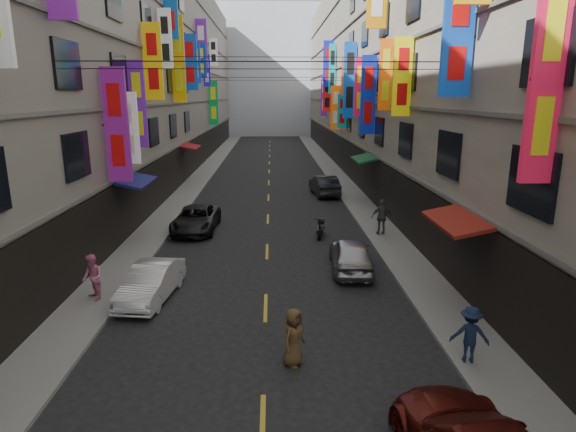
{
  "coord_description": "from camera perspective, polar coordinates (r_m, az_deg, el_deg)",
  "views": [
    {
      "loc": [
        0.24,
        2.99,
        6.95
      ],
      "look_at": [
        0.57,
        12.5,
        4.56
      ],
      "focal_mm": 30.0,
      "sensor_mm": 36.0,
      "label": 1
    }
  ],
  "objects": [
    {
      "name": "sidewalk_left",
      "position": [
        40.11,
        -10.91,
        3.94
      ],
      "size": [
        2.0,
        90.0,
        0.12
      ],
      "primitive_type": "cube",
      "color": "slate",
      "rests_on": "ground"
    },
    {
      "name": "shop_signage",
      "position": [
        32.22,
        -2.86,
        17.86
      ],
      "size": [
        14.0,
        55.0,
        11.88
      ],
      "color": "#0F2CB4",
      "rests_on": "ground"
    },
    {
      "name": "building_row_right",
      "position": [
        40.82,
        15.47,
        17.17
      ],
      "size": [
        10.14,
        90.0,
        19.0
      ],
      "color": "#A79C8C",
      "rests_on": "ground"
    },
    {
      "name": "building_row_left",
      "position": [
        40.96,
        -20.23,
        16.81
      ],
      "size": [
        10.14,
        90.0,
        19.0
      ],
      "color": "gray",
      "rests_on": "ground"
    },
    {
      "name": "car_right_far",
      "position": [
        34.57,
        4.32,
        3.66
      ],
      "size": [
        1.96,
        4.48,
        1.43
      ],
      "primitive_type": "imported",
      "rotation": [
        0.0,
        0.0,
        3.25
      ],
      "color": "#23232A",
      "rests_on": "ground"
    },
    {
      "name": "pedestrian_rnear",
      "position": [
        13.8,
        20.77,
        -12.97
      ],
      "size": [
        1.09,
        0.76,
        1.54
      ],
      "primitive_type": "imported",
      "rotation": [
        0.0,
        0.0,
        2.87
      ],
      "color": "#151F39",
      "rests_on": "sidewalk_right"
    },
    {
      "name": "overhead_cables",
      "position": [
        27.08,
        -2.6,
        17.99
      ],
      "size": [
        14.0,
        38.04,
        1.24
      ],
      "color": "black",
      "rests_on": "ground"
    },
    {
      "name": "street_awnings",
      "position": [
        23.4,
        -5.63,
        4.3
      ],
      "size": [
        13.99,
        35.2,
        0.41
      ],
      "color": "#144E23",
      "rests_on": "ground"
    },
    {
      "name": "pedestrian_crossing",
      "position": [
        13.01,
        0.67,
        -14.17
      ],
      "size": [
        0.88,
        0.94,
        1.58
      ],
      "primitive_type": "imported",
      "rotation": [
        0.0,
        0.0,
        0.93
      ],
      "color": "brown",
      "rests_on": "ground"
    },
    {
      "name": "pedestrian_lfar",
      "position": [
        17.83,
        -22.17,
        -6.76
      ],
      "size": [
        0.91,
        0.95,
        1.61
      ],
      "primitive_type": "imported",
      "rotation": [
        0.0,
        0.0,
        -0.88
      ],
      "color": "pink",
      "rests_on": "sidewalk_left"
    },
    {
      "name": "car_left_mid",
      "position": [
        17.59,
        -15.93,
        -7.56
      ],
      "size": [
        1.81,
        3.94,
        1.25
      ],
      "primitive_type": "imported",
      "rotation": [
        0.0,
        0.0,
        -0.13
      ],
      "color": "white",
      "rests_on": "ground"
    },
    {
      "name": "lane_markings",
      "position": [
        36.68,
        -2.31,
        3.16
      ],
      "size": [
        0.12,
        80.2,
        0.01
      ],
      "color": "gold",
      "rests_on": "ground"
    },
    {
      "name": "haze_block",
      "position": [
        89.1,
        -2.21,
        16.69
      ],
      "size": [
        18.0,
        8.0,
        22.0
      ],
      "primitive_type": "cube",
      "color": "silver",
      "rests_on": "ground"
    },
    {
      "name": "pedestrian_rfar",
      "position": [
        24.62,
        11.07,
        -0.11
      ],
      "size": [
        1.09,
        0.65,
        1.81
      ],
      "primitive_type": "imported",
      "rotation": [
        0.0,
        0.0,
        3.19
      ],
      "color": "#505052",
      "rests_on": "sidewalk_right"
    },
    {
      "name": "car_right_mid",
      "position": [
        19.79,
        7.48,
        -4.52
      ],
      "size": [
        1.85,
        4.08,
        1.36
      ],
      "primitive_type": "imported",
      "rotation": [
        0.0,
        0.0,
        3.08
      ],
      "color": "#A9A9AD",
      "rests_on": "ground"
    },
    {
      "name": "car_left_far",
      "position": [
        25.74,
        -10.83,
        -0.36
      ],
      "size": [
        2.26,
        4.66,
        1.28
      ],
      "primitive_type": "imported",
      "rotation": [
        0.0,
        0.0,
        -0.03
      ],
      "color": "black",
      "rests_on": "ground"
    },
    {
      "name": "sidewalk_right",
      "position": [
        40.03,
        6.35,
        4.09
      ],
      "size": [
        2.0,
        90.0,
        0.12
      ],
      "primitive_type": "cube",
      "color": "slate",
      "rests_on": "ground"
    },
    {
      "name": "scooter_far_right",
      "position": [
        24.37,
        3.9,
        -1.43
      ],
      "size": [
        0.63,
        1.79,
        1.14
      ],
      "rotation": [
        0.0,
        0.0,
        2.95
      ],
      "color": "black",
      "rests_on": "ground"
    }
  ]
}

